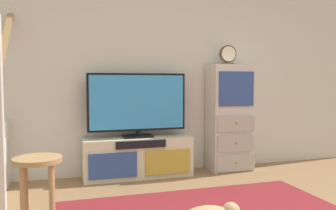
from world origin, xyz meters
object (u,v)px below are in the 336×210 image
(media_console, at_px, (138,157))
(television, at_px, (137,103))
(side_cabinet, at_px, (230,118))
(desk_clock, at_px, (228,55))
(bar_stool_near, at_px, (38,180))

(media_console, relative_size, television, 1.10)
(television, xyz_separation_m, side_cabinet, (1.27, -0.01, -0.22))
(media_console, bearing_deg, desk_clock, -0.23)
(media_console, relative_size, bar_stool_near, 2.05)
(media_console, xyz_separation_m, side_cabinet, (1.27, 0.01, 0.46))
(television, relative_size, bar_stool_near, 1.87)
(television, relative_size, desk_clock, 4.83)
(side_cabinet, height_order, bar_stool_near, side_cabinet)
(television, relative_size, side_cabinet, 0.87)
(television, bearing_deg, media_console, -90.00)
(side_cabinet, distance_m, bar_stool_near, 2.86)
(desk_clock, bearing_deg, bar_stool_near, -144.66)
(television, height_order, bar_stool_near, television)
(side_cabinet, distance_m, desk_clock, 0.84)
(media_console, bearing_deg, side_cabinet, 0.46)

